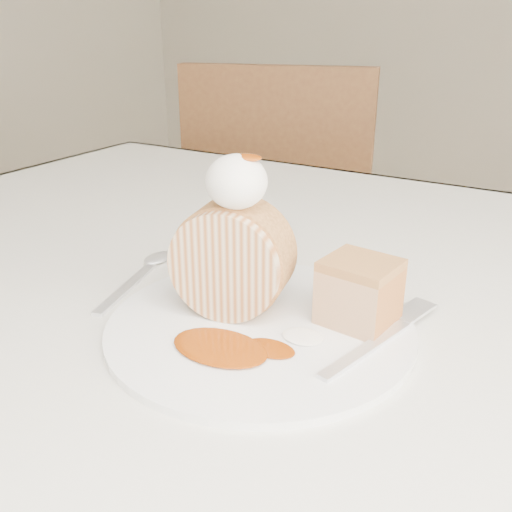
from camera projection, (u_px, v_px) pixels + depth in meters
The scene contains 10 objects.
table at pixel (337, 355), 0.63m from camera, with size 1.40×0.90×0.75m.
chair_far at pixel (284, 224), 1.45m from camera, with size 0.53×0.53×0.92m.
plate at pixel (260, 326), 0.51m from camera, with size 0.27×0.27×0.01m, color white.
roulade_slice at pixel (232, 259), 0.51m from camera, with size 0.10×0.10×0.06m, color #CBB28D.
cake_chunk at pixel (359, 296), 0.50m from camera, with size 0.06×0.06×0.05m, color #C38549.
whipped_cream at pixel (236, 182), 0.47m from camera, with size 0.05×0.05×0.05m, color white.
caramel_drizzle at pixel (247, 150), 0.46m from camera, with size 0.03×0.02×0.01m, color #823105.
caramel_pool at pixel (220, 347), 0.46m from camera, with size 0.08×0.06×0.00m, color #823105, non-canonical shape.
fork at pixel (366, 349), 0.46m from camera, with size 0.02×0.16×0.00m, color silver.
spoon at pixel (126, 288), 0.58m from camera, with size 0.02×0.15×0.00m, color silver.
Camera 1 is at (0.20, -0.31, 1.01)m, focal length 40.00 mm.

